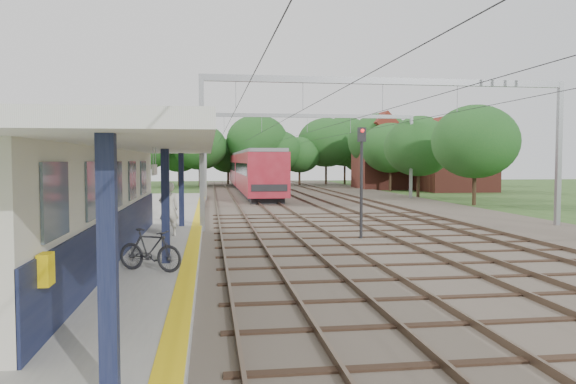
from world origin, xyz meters
TOP-DOWN VIEW (x-y plane):
  - ground at (0.00, 0.00)m, footprint 160.00×160.00m
  - ballast_bed at (4.00, 30.00)m, footprint 18.00×90.00m
  - platform at (-7.50, 14.00)m, footprint 5.00×52.00m
  - yellow_stripe at (-5.25, 14.00)m, footprint 0.45×52.00m
  - station_building at (-8.88, 7.00)m, footprint 3.41×18.00m
  - canopy at (-7.77, 6.00)m, footprint 6.40×20.00m
  - rail_tracks at (1.50, 30.00)m, footprint 11.80×88.00m
  - catenary_system at (3.39, 25.28)m, footprint 17.22×88.00m
  - tree_band at (3.84, 57.12)m, footprint 31.72×30.88m
  - house_near at (21.00, 46.00)m, footprint 7.00×6.12m
  - house_far at (16.00, 52.00)m, footprint 8.00×6.12m
  - person at (-6.22, 11.70)m, footprint 0.87×0.71m
  - bicycle at (-6.22, 4.82)m, footprint 1.88×1.31m
  - train at (-0.50, 48.36)m, footprint 3.06×38.13m
  - signal_post at (1.35, 11.82)m, footprint 0.31×0.27m

SIDE VIEW (x-z plane):
  - ground at x=0.00m, z-range 0.00..0.00m
  - ballast_bed at x=4.00m, z-range 0.00..0.10m
  - platform at x=-7.50m, z-range 0.00..0.35m
  - rail_tracks at x=1.50m, z-range 0.10..0.25m
  - yellow_stripe at x=-5.25m, z-range 0.35..0.36m
  - bicycle at x=-6.22m, z-range 0.35..1.46m
  - person at x=-6.22m, z-range 0.35..2.41m
  - station_building at x=-8.88m, z-range 0.34..3.74m
  - train at x=-0.50m, z-range 0.23..4.24m
  - signal_post at x=1.35m, z-range 0.64..5.18m
  - house_near at x=21.00m, z-range -0.96..6.93m
  - house_far at x=16.00m, z-range -1.09..7.56m
  - canopy at x=-7.77m, z-range 1.92..5.36m
  - tree_band at x=3.84m, z-range 0.51..9.33m
  - catenary_system at x=3.39m, z-range 2.01..9.01m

